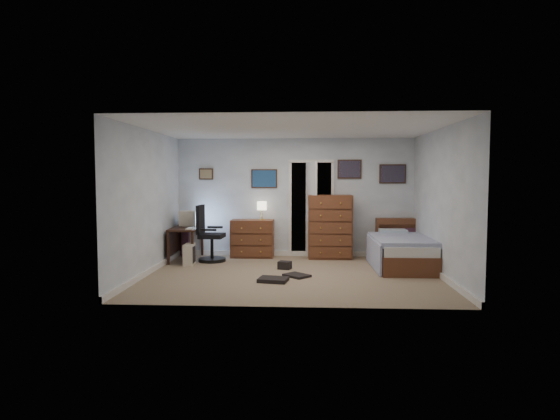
% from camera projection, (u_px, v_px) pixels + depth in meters
% --- Properties ---
extents(floor, '(5.00, 4.00, 0.02)m').
position_uv_depth(floor, '(292.00, 275.00, 8.04)').
color(floor, tan).
rests_on(floor, ground).
extents(computer_desk, '(0.59, 1.18, 0.67)m').
position_uv_depth(computer_desk, '(182.00, 235.00, 9.51)').
color(computer_desk, '#331911').
rests_on(computer_desk, floor).
extents(crt_monitor, '(0.36, 0.34, 0.32)m').
position_uv_depth(crt_monitor, '(189.00, 218.00, 9.64)').
color(crt_monitor, beige).
rests_on(crt_monitor, computer_desk).
extents(keyboard, '(0.15, 0.36, 0.02)m').
position_uv_depth(keyboard, '(190.00, 228.00, 9.14)').
color(keyboard, beige).
rests_on(keyboard, computer_desk).
extents(pc_tower, '(0.20, 0.38, 0.40)m').
position_uv_depth(pc_tower, '(189.00, 254.00, 8.97)').
color(pc_tower, beige).
rests_on(pc_tower, floor).
extents(office_chair, '(0.58, 0.58, 1.13)m').
position_uv_depth(office_chair, '(209.00, 240.00, 9.33)').
color(office_chair, black).
rests_on(office_chair, floor).
extents(media_stack, '(0.15, 0.15, 0.73)m').
position_uv_depth(media_stack, '(185.00, 239.00, 9.93)').
color(media_stack, maroon).
rests_on(media_stack, floor).
extents(low_dresser, '(0.89, 0.45, 0.79)m').
position_uv_depth(low_dresser, '(252.00, 238.00, 9.83)').
color(low_dresser, brown).
rests_on(low_dresser, floor).
extents(table_lamp, '(0.20, 0.20, 0.38)m').
position_uv_depth(table_lamp, '(262.00, 206.00, 9.77)').
color(table_lamp, gold).
rests_on(table_lamp, low_dresser).
extents(doorway, '(0.96, 1.12, 2.05)m').
position_uv_depth(doorway, '(311.00, 208.00, 10.22)').
color(doorway, black).
rests_on(doorway, floor).
extents(tall_dresser, '(0.91, 0.55, 1.31)m').
position_uv_depth(tall_dresser, '(330.00, 227.00, 9.70)').
color(tall_dresser, brown).
rests_on(tall_dresser, floor).
extents(headboard_bookcase, '(0.93, 0.27, 0.83)m').
position_uv_depth(headboard_bookcase, '(398.00, 237.00, 9.75)').
color(headboard_bookcase, brown).
rests_on(headboard_bookcase, floor).
extents(bed, '(1.06, 1.94, 0.63)m').
position_uv_depth(bed, '(399.00, 251.00, 8.72)').
color(bed, brown).
rests_on(bed, floor).
extents(wall_posters, '(4.38, 0.04, 0.60)m').
position_uv_depth(wall_posters, '(322.00, 174.00, 9.86)').
color(wall_posters, '#331E11').
rests_on(wall_posters, floor).
extents(floor_clutter, '(0.88, 1.37, 0.14)m').
position_uv_depth(floor_clutter, '(282.00, 274.00, 7.91)').
color(floor_clutter, black).
rests_on(floor_clutter, floor).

